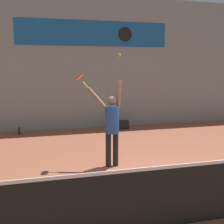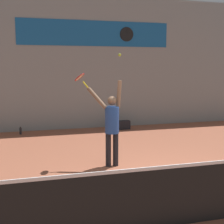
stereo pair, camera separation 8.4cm
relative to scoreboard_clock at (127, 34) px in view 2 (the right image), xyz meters
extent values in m
plane|color=#9E563D|center=(-1.21, -6.09, -3.60)|extent=(18.00, 18.00, 0.00)
cube|color=gray|center=(-1.21, 0.08, -1.10)|extent=(18.00, 0.10, 5.00)
cube|color=#195B9E|center=(-1.21, 0.02, 0.00)|extent=(5.79, 0.02, 0.94)
cylinder|color=black|center=(0.00, 0.00, 0.00)|extent=(0.49, 0.02, 0.49)
torus|color=black|center=(0.00, 0.00, 0.00)|extent=(0.54, 0.05, 0.54)
cube|color=black|center=(0.00, -0.01, 0.09)|extent=(0.02, 0.01, 0.20)
cube|color=black|center=(-1.21, -7.75, -3.15)|extent=(6.55, 0.01, 0.91)
cube|color=white|center=(-1.21, -7.75, -2.67)|extent=(6.55, 0.02, 0.05)
cylinder|color=black|center=(-1.99, -4.76, -3.20)|extent=(0.13, 0.13, 0.81)
cylinder|color=black|center=(-1.81, -4.76, -3.20)|extent=(0.13, 0.13, 0.81)
cylinder|color=#26478C|center=(-1.90, -4.76, -2.48)|extent=(0.33, 0.33, 0.63)
sphere|color=brown|center=(-1.90, -4.76, -2.02)|extent=(0.21, 0.21, 0.21)
cylinder|color=brown|center=(-1.74, -4.77, -1.87)|extent=(0.16, 0.15, 0.65)
cylinder|color=brown|center=(-2.23, -4.61, -1.97)|extent=(0.46, 0.40, 0.52)
cylinder|color=yellow|center=(-2.46, -4.44, -1.66)|extent=(0.15, 0.10, 0.17)
torus|color=red|center=(-2.59, -4.37, -1.48)|extent=(0.34, 0.36, 0.20)
cylinder|color=beige|center=(-2.59, -4.37, -1.48)|extent=(0.28, 0.31, 0.16)
sphere|color=#CCDB2D|center=(-1.74, -4.82, -0.97)|extent=(0.07, 0.07, 0.07)
cylinder|color=#262628|center=(-4.07, -0.49, -3.49)|extent=(0.08, 0.08, 0.23)
cylinder|color=black|center=(-4.07, -0.49, -3.36)|extent=(0.04, 0.04, 0.04)
cube|color=black|center=(-0.38, -0.58, -3.44)|extent=(0.66, 0.25, 0.33)
camera|label=1|loc=(-3.91, -11.71, -1.23)|focal=50.00mm
camera|label=2|loc=(-3.83, -11.73, -1.23)|focal=50.00mm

